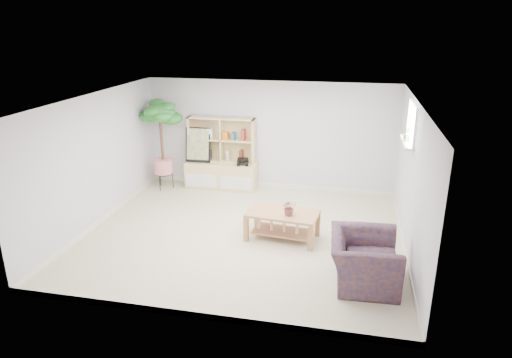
% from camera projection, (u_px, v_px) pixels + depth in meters
% --- Properties ---
extents(floor, '(5.50, 5.00, 0.01)m').
position_uv_depth(floor, '(244.00, 234.00, 8.13)').
color(floor, '#BAB18E').
rests_on(floor, ground).
extents(ceiling, '(5.50, 5.00, 0.01)m').
position_uv_depth(ceiling, '(242.00, 99.00, 7.34)').
color(ceiling, white).
rests_on(ceiling, walls).
extents(walls, '(5.51, 5.01, 2.40)m').
position_uv_depth(walls, '(243.00, 170.00, 7.73)').
color(walls, silver).
rests_on(walls, floor).
extents(baseboard, '(5.50, 5.00, 0.10)m').
position_uv_depth(baseboard, '(244.00, 232.00, 8.11)').
color(baseboard, white).
rests_on(baseboard, floor).
extents(window, '(0.10, 0.98, 0.68)m').
position_uv_depth(window, '(413.00, 124.00, 7.49)').
color(window, silver).
rests_on(window, walls).
extents(window_sill, '(0.14, 1.00, 0.04)m').
position_uv_depth(window_sill, '(407.00, 142.00, 7.61)').
color(window_sill, white).
rests_on(window_sill, walls).
extents(storage_unit, '(1.60, 0.54, 1.60)m').
position_uv_depth(storage_unit, '(221.00, 154.00, 10.14)').
color(storage_unit, beige).
rests_on(storage_unit, floor).
extents(poster, '(0.57, 0.15, 0.78)m').
position_uv_depth(poster, '(198.00, 145.00, 10.12)').
color(poster, yellow).
rests_on(poster, storage_unit).
extents(toy_truck, '(0.37, 0.28, 0.18)m').
position_uv_depth(toy_truck, '(243.00, 161.00, 9.97)').
color(toy_truck, black).
rests_on(toy_truck, storage_unit).
extents(coffee_table, '(1.27, 0.79, 0.49)m').
position_uv_depth(coffee_table, '(282.00, 225.00, 7.89)').
color(coffee_table, '#AA653B').
rests_on(coffee_table, floor).
extents(table_plant, '(0.30, 0.28, 0.28)m').
position_uv_depth(table_plant, '(289.00, 207.00, 7.65)').
color(table_plant, '#296626').
rests_on(table_plant, coffee_table).
extents(floor_tree, '(0.95, 0.95, 2.00)m').
position_uv_depth(floor_tree, '(162.00, 145.00, 10.02)').
color(floor_tree, '#1F6B29').
rests_on(floor_tree, floor).
extents(armchair, '(1.01, 1.15, 0.82)m').
position_uv_depth(armchair, '(364.00, 257.00, 6.50)').
color(armchair, '#121947').
rests_on(armchair, floor).
extents(sill_plant, '(0.16, 0.15, 0.25)m').
position_uv_depth(sill_plant, '(408.00, 134.00, 7.55)').
color(sill_plant, '#1F6B29').
rests_on(sill_plant, window_sill).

